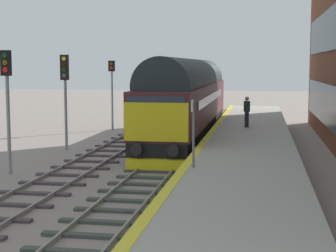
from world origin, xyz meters
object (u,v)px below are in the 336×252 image
diesel_locomotive (188,97)px  waiting_passenger (247,109)px  signal_post_mid (65,88)px  platform_number_sign (193,123)px  signal_post_far (112,87)px  signal_post_near (7,96)px

diesel_locomotive → waiting_passenger: bearing=-30.2°
diesel_locomotive → signal_post_mid: signal_post_mid is taller
platform_number_sign → waiting_passenger: (1.39, 11.85, -0.44)m
signal_post_mid → signal_post_far: signal_post_mid is taller
signal_post_far → waiting_passenger: (9.03, -5.76, -0.87)m
platform_number_sign → waiting_passenger: size_ratio=1.33×
diesel_locomotive → signal_post_near: size_ratio=4.08×
signal_post_near → platform_number_sign: 8.08m
signal_post_near → platform_number_sign: bearing=-18.4°
signal_post_near → signal_post_mid: (0.00, 6.34, 0.03)m
signal_post_near → signal_post_mid: 6.34m
signal_post_mid → signal_post_far: 8.72m
signal_post_mid → signal_post_far: size_ratio=1.05×
platform_number_sign → signal_post_near: bearing=161.6°
diesel_locomotive → platform_number_sign: (2.03, -13.84, -0.05)m
platform_number_sign → diesel_locomotive: bearing=98.3°
diesel_locomotive → waiting_passenger: size_ratio=12.14×
diesel_locomotive → signal_post_mid: size_ratio=4.12×
diesel_locomotive → platform_number_sign: 13.98m
diesel_locomotive → signal_post_near: signal_post_near is taller
signal_post_near → diesel_locomotive: bearing=63.6°
signal_post_far → diesel_locomotive: bearing=-33.9°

